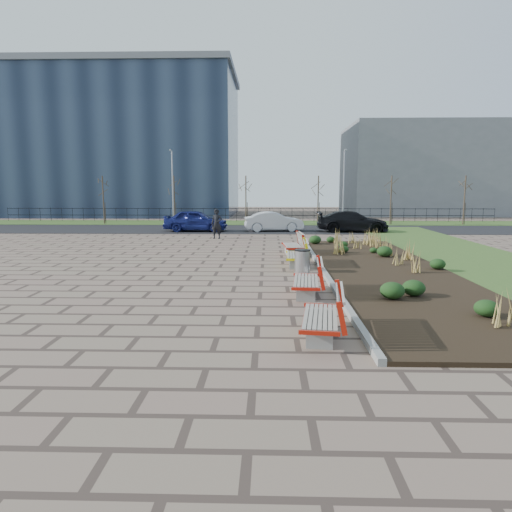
{
  "coord_description": "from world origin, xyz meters",
  "views": [
    {
      "loc": [
        1.91,
        -11.69,
        3.14
      ],
      "look_at": [
        1.5,
        3.0,
        0.9
      ],
      "focal_mm": 32.0,
      "sensor_mm": 36.0,
      "label": 1
    }
  ],
  "objects_px": {
    "bench_c": "(296,254)",
    "car_black": "(352,221)",
    "pedestrian": "(217,224)",
    "bench_a": "(320,314)",
    "lamp_west": "(173,188)",
    "car_silver": "(274,221)",
    "bench_d": "(292,244)",
    "car_blue": "(196,221)",
    "bench_b": "(306,279)",
    "lamp_east": "(344,188)",
    "litter_bin": "(302,262)"
  },
  "relations": [
    {
      "from": "car_silver",
      "to": "car_blue",
      "type": "bearing_deg",
      "value": 86.09
    },
    {
      "from": "lamp_west",
      "to": "lamp_east",
      "type": "bearing_deg",
      "value": 0.0
    },
    {
      "from": "bench_b",
      "to": "car_black",
      "type": "distance_m",
      "value": 19.54
    },
    {
      "from": "bench_b",
      "to": "lamp_east",
      "type": "relative_size",
      "value": 0.35
    },
    {
      "from": "bench_a",
      "to": "car_black",
      "type": "relative_size",
      "value": 0.43
    },
    {
      "from": "car_blue",
      "to": "car_black",
      "type": "xyz_separation_m",
      "value": [
        10.97,
        -0.03,
        -0.04
      ]
    },
    {
      "from": "bench_a",
      "to": "lamp_west",
      "type": "height_order",
      "value": "lamp_west"
    },
    {
      "from": "pedestrian",
      "to": "car_blue",
      "type": "distance_m",
      "value": 4.82
    },
    {
      "from": "pedestrian",
      "to": "car_blue",
      "type": "relative_size",
      "value": 0.41
    },
    {
      "from": "bench_a",
      "to": "car_silver",
      "type": "relative_size",
      "value": 0.51
    },
    {
      "from": "bench_c",
      "to": "car_black",
      "type": "height_order",
      "value": "car_black"
    },
    {
      "from": "bench_a",
      "to": "litter_bin",
      "type": "distance_m",
      "value": 7.01
    },
    {
      "from": "car_blue",
      "to": "lamp_east",
      "type": "bearing_deg",
      "value": -63.36
    },
    {
      "from": "pedestrian",
      "to": "bench_d",
      "type": "bearing_deg",
      "value": -49.41
    },
    {
      "from": "lamp_east",
      "to": "bench_d",
      "type": "bearing_deg",
      "value": -106.67
    },
    {
      "from": "bench_c",
      "to": "lamp_east",
      "type": "xyz_separation_m",
      "value": [
        5.0,
        19.73,
        2.54
      ]
    },
    {
      "from": "pedestrian",
      "to": "car_black",
      "type": "xyz_separation_m",
      "value": [
        8.99,
        4.36,
        -0.17
      ]
    },
    {
      "from": "bench_b",
      "to": "lamp_east",
      "type": "distance_m",
      "value": 25.32
    },
    {
      "from": "car_black",
      "to": "lamp_east",
      "type": "relative_size",
      "value": 0.82
    },
    {
      "from": "car_black",
      "to": "bench_b",
      "type": "bearing_deg",
      "value": 168.22
    },
    {
      "from": "car_blue",
      "to": "lamp_west",
      "type": "height_order",
      "value": "lamp_west"
    },
    {
      "from": "lamp_west",
      "to": "car_silver",
      "type": "bearing_deg",
      "value": -33.36
    },
    {
      "from": "car_blue",
      "to": "car_black",
      "type": "distance_m",
      "value": 10.97
    },
    {
      "from": "bench_c",
      "to": "pedestrian",
      "type": "bearing_deg",
      "value": 116.0
    },
    {
      "from": "lamp_west",
      "to": "bench_c",
      "type": "bearing_deg",
      "value": -65.48
    },
    {
      "from": "litter_bin",
      "to": "car_black",
      "type": "relative_size",
      "value": 0.18
    },
    {
      "from": "bench_b",
      "to": "car_blue",
      "type": "xyz_separation_m",
      "value": [
        -6.23,
        18.98,
        0.28
      ]
    },
    {
      "from": "car_black",
      "to": "bench_d",
      "type": "bearing_deg",
      "value": 158.86
    },
    {
      "from": "pedestrian",
      "to": "lamp_east",
      "type": "xyz_separation_m",
      "value": [
        9.25,
        10.09,
        2.14
      ]
    },
    {
      "from": "bench_a",
      "to": "car_black",
      "type": "xyz_separation_m",
      "value": [
        4.74,
        22.67,
        0.24
      ]
    },
    {
      "from": "car_blue",
      "to": "bench_c",
      "type": "bearing_deg",
      "value": -156.33
    },
    {
      "from": "bench_c",
      "to": "car_blue",
      "type": "bearing_deg",
      "value": 116.16
    },
    {
      "from": "bench_c",
      "to": "car_black",
      "type": "distance_m",
      "value": 14.77
    },
    {
      "from": "bench_d",
      "to": "car_black",
      "type": "height_order",
      "value": "car_black"
    },
    {
      "from": "bench_c",
      "to": "car_black",
      "type": "bearing_deg",
      "value": 73.48
    },
    {
      "from": "bench_c",
      "to": "lamp_west",
      "type": "height_order",
      "value": "lamp_west"
    },
    {
      "from": "lamp_west",
      "to": "bench_d",
      "type": "bearing_deg",
      "value": -61.67
    },
    {
      "from": "bench_a",
      "to": "lamp_west",
      "type": "xyz_separation_m",
      "value": [
        -9.0,
        28.41,
        2.54
      ]
    },
    {
      "from": "bench_b",
      "to": "lamp_east",
      "type": "height_order",
      "value": "lamp_east"
    },
    {
      "from": "car_blue",
      "to": "bench_a",
      "type": "bearing_deg",
      "value": -164.95
    },
    {
      "from": "car_blue",
      "to": "lamp_west",
      "type": "relative_size",
      "value": 0.74
    },
    {
      "from": "bench_b",
      "to": "car_blue",
      "type": "bearing_deg",
      "value": 113.04
    },
    {
      "from": "lamp_west",
      "to": "lamp_east",
      "type": "xyz_separation_m",
      "value": [
        14.0,
        0.0,
        0.0
      ]
    },
    {
      "from": "bench_b",
      "to": "car_blue",
      "type": "distance_m",
      "value": 19.98
    },
    {
      "from": "bench_b",
      "to": "car_blue",
      "type": "relative_size",
      "value": 0.47
    },
    {
      "from": "car_blue",
      "to": "car_silver",
      "type": "distance_m",
      "value": 5.51
    },
    {
      "from": "car_blue",
      "to": "lamp_east",
      "type": "xyz_separation_m",
      "value": [
        11.23,
        5.71,
        2.26
      ]
    },
    {
      "from": "car_silver",
      "to": "bench_b",
      "type": "bearing_deg",
      "value": 175.52
    },
    {
      "from": "car_silver",
      "to": "car_black",
      "type": "distance_m",
      "value": 5.48
    },
    {
      "from": "pedestrian",
      "to": "lamp_west",
      "type": "height_order",
      "value": "lamp_west"
    }
  ]
}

